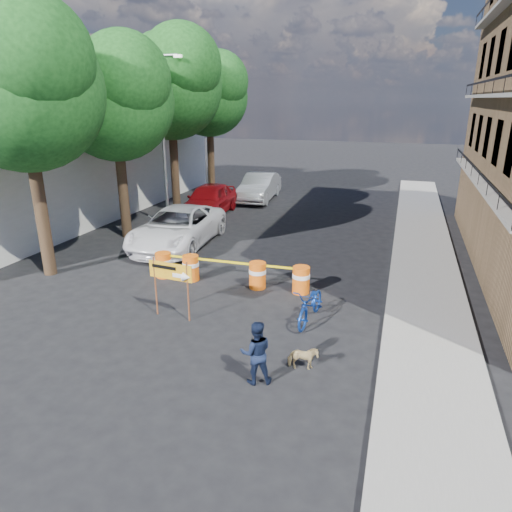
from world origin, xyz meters
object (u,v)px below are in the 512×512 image
Objects in this scene: bicycle at (312,289)px; sedan_red at (209,200)px; suv_white at (178,227)px; sedan_silver at (259,187)px; detour_sign at (176,277)px; pedestrian at (256,352)px; barrel_far_left at (163,264)px; barrel_far_right at (301,279)px; barrel_mid_left at (191,267)px; dog at (303,358)px; barrel_mid_right at (257,275)px.

bicycle is 13.27m from sedan_red.
suv_white is at bearing -84.02° from sedan_red.
suv_white is 10.10m from sedan_silver.
pedestrian is (3.11, -2.27, -0.56)m from detour_sign.
bicycle is (5.69, -1.81, 0.54)m from barrel_far_left.
barrel_far_right is (4.98, 0.11, 0.00)m from barrel_far_left.
sedan_silver reaches higher than barrel_far_right.
bicycle is (0.58, 3.29, 0.27)m from pedestrian.
pedestrian reaches higher than barrel_far_left.
barrel_mid_left is 0.44× the size of bicycle.
bicycle is 8.65m from suv_white.
sedan_red reaches higher than barrel_far_left.
barrel_far_left is 0.18× the size of sedan_silver.
detour_sign is at bearing -74.23° from sedan_red.
barrel_mid_right is at bearing 17.03° from dog.
barrel_mid_left is 1.00× the size of barrel_mid_right.
bicycle reaches higher than barrel_far_right.
barrel_far_right is 2.11m from bicycle.
pedestrian is (5.11, -5.10, 0.27)m from barrel_far_left.
sedan_silver reaches higher than barrel_mid_left.
bicycle is (0.71, -1.92, 0.54)m from barrel_far_right.
pedestrian is at bearing -66.26° from sedan_red.
barrel_mid_right is 1.48m from barrel_far_right.
sedan_red is (-3.16, 8.93, 0.38)m from barrel_mid_left.
pedestrian is (0.13, -5.21, 0.27)m from barrel_far_right.
barrel_far_left is 1.00× the size of barrel_far_right.
barrel_mid_right is at bearing -95.42° from pedestrian.
dog is at bearing -61.97° from sedan_red.
sedan_silver is (-5.77, 18.64, 0.09)m from pedestrian.
sedan_red is (-7.07, 8.84, 0.38)m from barrel_far_right.
sedan_red is at bearing 95.84° from suv_white.
pedestrian reaches higher than dog.
detour_sign is (-2.98, -2.93, 0.84)m from barrel_far_right.
bicycle reaches higher than sedan_silver.
detour_sign is 12.47m from sedan_red.
bicycle is 0.40× the size of sedan_red.
barrel_mid_right is 0.60× the size of pedestrian.
barrel_mid_left is 3.91m from barrel_far_right.
dog is (6.01, -4.31, -0.17)m from barrel_far_left.
dog is at bearing -76.88° from barrel_far_right.
barrel_far_left reaches higher than dog.
bicycle reaches higher than suv_white.
sedan_red is (-5.59, 8.89, 0.38)m from barrel_mid_right.
barrel_mid_left is at bearing 0.49° from barrel_far_left.
pedestrian reaches higher than barrel_mid_left.
dog is 0.12× the size of suv_white.
barrel_mid_right is 5.03m from dog.
detour_sign reaches higher than barrel_far_left.
barrel_mid_left and barrel_far_right have the same top height.
detour_sign is at bearing 56.90° from dog.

